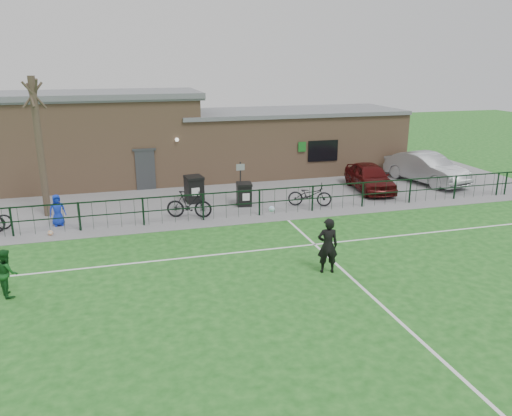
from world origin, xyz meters
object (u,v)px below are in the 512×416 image
object	(u,v)px
bare_tree	(40,149)
ball_ground	(51,233)
bicycle_d	(189,204)
spectator_child	(57,210)
bicycle_e	(310,195)
outfield_player	(7,272)
wheelie_bin_left	(194,190)
wheelie_bin_right	(244,195)
sign_post	(240,183)
car_silver	(426,168)
car_maroon	(370,177)

from	to	relation	value
bare_tree	ball_ground	distance (m)	4.03
bicycle_d	spectator_child	bearing A→B (deg)	104.84
bicycle_e	outfield_player	bearing A→B (deg)	137.78
wheelie_bin_left	outfield_player	xyz separation A→B (m)	(-6.78, -8.37, 0.10)
bare_tree	wheelie_bin_right	xyz separation A→B (m)	(8.74, -0.79, -2.48)
wheelie_bin_left	wheelie_bin_right	xyz separation A→B (m)	(2.16, -1.23, -0.09)
sign_post	wheelie_bin_left	bearing A→B (deg)	157.90
ball_ground	bicycle_e	bearing A→B (deg)	5.31
wheelie_bin_right	bicycle_d	bearing A→B (deg)	-148.98
outfield_player	ball_ground	world-z (taller)	outfield_player
wheelie_bin_right	bicycle_d	distance (m)	3.01
wheelie_bin_left	ball_ground	bearing A→B (deg)	-159.45
sign_post	bicycle_e	world-z (taller)	sign_post
spectator_child	outfield_player	distance (m)	6.37
bicycle_e	car_silver	bearing A→B (deg)	-51.82
wheelie_bin_left	bicycle_e	distance (m)	5.55
bare_tree	bicycle_e	bearing A→B (deg)	-8.43
sign_post	car_maroon	distance (m)	7.12
wheelie_bin_left	car_maroon	xyz separation A→B (m)	(9.18, -0.31, 0.13)
bicycle_e	outfield_player	world-z (taller)	outfield_player
car_silver	ball_ground	bearing A→B (deg)	177.61
wheelie_bin_left	outfield_player	bearing A→B (deg)	-135.96
wheelie_bin_right	spectator_child	world-z (taller)	spectator_child
bare_tree	bicycle_d	xyz separation A→B (m)	(5.98, -1.98, -2.39)
bicycle_e	ball_ground	bearing A→B (deg)	115.55
car_maroon	bare_tree	bearing A→B (deg)	-172.24
wheelie_bin_left	sign_post	world-z (taller)	sign_post
spectator_child	bicycle_d	bearing A→B (deg)	-16.91
bicycle_d	spectator_child	distance (m)	5.40
wheelie_bin_left	car_maroon	distance (m)	9.19
wheelie_bin_right	bicycle_e	size ratio (longest dim) A/B	0.49
bicycle_d	bicycle_e	distance (m)	5.70
wheelie_bin_left	bicycle_e	size ratio (longest dim) A/B	0.58
outfield_player	ball_ground	xyz separation A→B (m)	(0.59, 5.15, -0.60)
bare_tree	car_maroon	size ratio (longest dim) A/B	1.43
wheelie_bin_left	bicycle_d	xyz separation A→B (m)	(-0.60, -2.42, 0.00)
bare_tree	ball_ground	world-z (taller)	bare_tree
ball_ground	wheelie_bin_left	bearing A→B (deg)	27.52
spectator_child	bicycle_e	bearing A→B (deg)	-13.57
bicycle_d	sign_post	bearing A→B (deg)	-40.79
car_maroon	ball_ground	distance (m)	15.66
bare_tree	bicycle_d	world-z (taller)	bare_tree
sign_post	bicycle_d	distance (m)	3.14
sign_post	spectator_child	bearing A→B (deg)	-171.55
wheelie_bin_right	sign_post	xyz separation A→B (m)	(-0.08, 0.38, 0.50)
wheelie_bin_right	bicycle_e	bearing A→B (deg)	-10.16
sign_post	car_silver	world-z (taller)	sign_post
wheelie_bin_right	spectator_child	xyz separation A→B (m)	(-8.15, -0.82, 0.16)
car_silver	spectator_child	bearing A→B (deg)	174.26
bicycle_e	car_maroon	bearing A→B (deg)	-45.22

